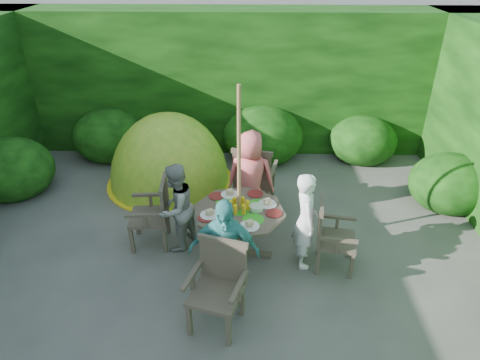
{
  "coord_description": "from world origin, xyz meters",
  "views": [
    {
      "loc": [
        0.39,
        -3.79,
        3.47
      ],
      "look_at": [
        0.25,
        0.93,
        0.85
      ],
      "focal_mm": 32.0,
      "sensor_mm": 36.0,
      "label": 1
    }
  ],
  "objects_px": {
    "garden_chair_front": "(218,284)",
    "garden_chair_back": "(254,177)",
    "child_back": "(251,178)",
    "child_left": "(176,208)",
    "dome_tent": "(171,182)",
    "garden_chair_right": "(331,235)",
    "patio_table": "(239,217)",
    "child_front": "(224,252)",
    "child_right": "(306,220)",
    "garden_chair_left": "(154,212)",
    "parasol_pole": "(239,178)"
  },
  "relations": [
    {
      "from": "parasol_pole",
      "to": "child_right",
      "type": "xyz_separation_m",
      "value": [
        0.79,
        -0.13,
        -0.49
      ]
    },
    {
      "from": "garden_chair_front",
      "to": "parasol_pole",
      "type": "bearing_deg",
      "value": 97.83
    },
    {
      "from": "patio_table",
      "to": "child_front",
      "type": "xyz_separation_m",
      "value": [
        -0.14,
        -0.79,
        0.09
      ]
    },
    {
      "from": "child_left",
      "to": "dome_tent",
      "type": "relative_size",
      "value": 0.5
    },
    {
      "from": "patio_table",
      "to": "garden_chair_back",
      "type": "xyz_separation_m",
      "value": [
        0.18,
        1.08,
        -0.03
      ]
    },
    {
      "from": "garden_chair_right",
      "to": "garden_chair_front",
      "type": "bearing_deg",
      "value": 134.64
    },
    {
      "from": "garden_chair_right",
      "to": "child_right",
      "type": "distance_m",
      "value": 0.35
    },
    {
      "from": "patio_table",
      "to": "child_right",
      "type": "relative_size",
      "value": 1.07
    },
    {
      "from": "parasol_pole",
      "to": "child_front",
      "type": "height_order",
      "value": "parasol_pole"
    },
    {
      "from": "garden_chair_right",
      "to": "child_front",
      "type": "relative_size",
      "value": 0.65
    },
    {
      "from": "child_back",
      "to": "child_front",
      "type": "xyz_separation_m",
      "value": [
        -0.27,
        -1.58,
        -0.03
      ]
    },
    {
      "from": "garden_chair_back",
      "to": "child_right",
      "type": "bearing_deg",
      "value": 128.67
    },
    {
      "from": "garden_chair_right",
      "to": "child_right",
      "type": "relative_size",
      "value": 0.68
    },
    {
      "from": "garden_chair_front",
      "to": "child_front",
      "type": "relative_size",
      "value": 0.7
    },
    {
      "from": "child_left",
      "to": "garden_chair_front",
      "type": "bearing_deg",
      "value": 54.68
    },
    {
      "from": "patio_table",
      "to": "child_front",
      "type": "distance_m",
      "value": 0.81
    },
    {
      "from": "patio_table",
      "to": "child_left",
      "type": "relative_size",
      "value": 1.11
    },
    {
      "from": "child_left",
      "to": "child_front",
      "type": "relative_size",
      "value": 0.92
    },
    {
      "from": "child_back",
      "to": "child_left",
      "type": "bearing_deg",
      "value": 41.43
    },
    {
      "from": "patio_table",
      "to": "garden_chair_right",
      "type": "relative_size",
      "value": 1.56
    },
    {
      "from": "garden_chair_front",
      "to": "child_front",
      "type": "bearing_deg",
      "value": 99.22
    },
    {
      "from": "child_right",
      "to": "parasol_pole",
      "type": "bearing_deg",
      "value": 77.42
    },
    {
      "from": "child_right",
      "to": "garden_chair_front",
      "type": "bearing_deg",
      "value": 131.76
    },
    {
      "from": "child_front",
      "to": "garden_chair_left",
      "type": "bearing_deg",
      "value": 135.83
    },
    {
      "from": "parasol_pole",
      "to": "child_left",
      "type": "height_order",
      "value": "parasol_pole"
    },
    {
      "from": "garden_chair_left",
      "to": "child_right",
      "type": "height_order",
      "value": "child_right"
    },
    {
      "from": "garden_chair_right",
      "to": "dome_tent",
      "type": "xyz_separation_m",
      "value": [
        -2.28,
        2.01,
        -0.45
      ]
    },
    {
      "from": "garden_chair_back",
      "to": "child_back",
      "type": "distance_m",
      "value": 0.33
    },
    {
      "from": "garden_chair_right",
      "to": "parasol_pole",
      "type": "bearing_deg",
      "value": 89.48
    },
    {
      "from": "garden_chair_front",
      "to": "dome_tent",
      "type": "relative_size",
      "value": 0.38
    },
    {
      "from": "child_back",
      "to": "garden_chair_front",
      "type": "bearing_deg",
      "value": 86.73
    },
    {
      "from": "dome_tent",
      "to": "child_right",
      "type": "bearing_deg",
      "value": -42.5
    },
    {
      "from": "child_left",
      "to": "child_back",
      "type": "height_order",
      "value": "child_back"
    },
    {
      "from": "child_back",
      "to": "garden_chair_left",
      "type": "bearing_deg",
      "value": 31.73
    },
    {
      "from": "garden_chair_right",
      "to": "child_left",
      "type": "relative_size",
      "value": 0.71
    },
    {
      "from": "child_left",
      "to": "dome_tent",
      "type": "height_order",
      "value": "child_left"
    },
    {
      "from": "garden_chair_front",
      "to": "child_back",
      "type": "bearing_deg",
      "value": 97.6
    },
    {
      "from": "parasol_pole",
      "to": "child_back",
      "type": "bearing_deg",
      "value": 80.36
    },
    {
      "from": "patio_table",
      "to": "child_left",
      "type": "height_order",
      "value": "child_left"
    },
    {
      "from": "garden_chair_back",
      "to": "dome_tent",
      "type": "bearing_deg",
      "value": -16.67
    },
    {
      "from": "patio_table",
      "to": "garden_chair_back",
      "type": "height_order",
      "value": "garden_chair_back"
    },
    {
      "from": "parasol_pole",
      "to": "child_left",
      "type": "bearing_deg",
      "value": 170.36
    },
    {
      "from": "child_left",
      "to": "patio_table",
      "type": "bearing_deg",
      "value": 108.4
    },
    {
      "from": "garden_chair_front",
      "to": "garden_chair_back",
      "type": "bearing_deg",
      "value": 97.66
    },
    {
      "from": "garden_chair_right",
      "to": "child_back",
      "type": "distance_m",
      "value": 1.38
    },
    {
      "from": "garden_chair_back",
      "to": "child_back",
      "type": "xyz_separation_m",
      "value": [
        -0.05,
        -0.29,
        0.15
      ]
    },
    {
      "from": "garden_chair_left",
      "to": "child_back",
      "type": "xyz_separation_m",
      "value": [
        1.22,
        0.59,
        0.2
      ]
    },
    {
      "from": "child_back",
      "to": "dome_tent",
      "type": "relative_size",
      "value": 0.57
    },
    {
      "from": "child_left",
      "to": "child_back",
      "type": "bearing_deg",
      "value": 153.33
    },
    {
      "from": "garden_chair_left",
      "to": "garden_chair_back",
      "type": "distance_m",
      "value": 1.54
    }
  ]
}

